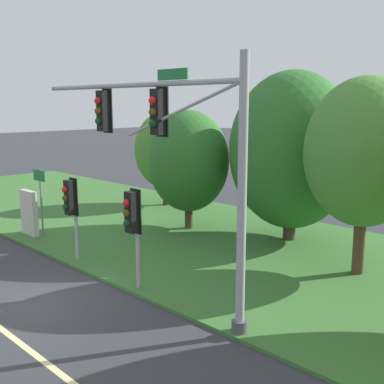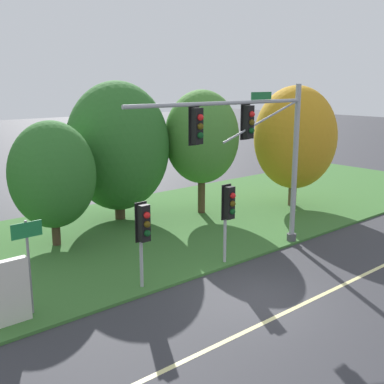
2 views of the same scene
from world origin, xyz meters
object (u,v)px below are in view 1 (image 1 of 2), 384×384
pedestrian_signal_near_kerb (133,218)px  route_sign_post (40,192)px  info_kiosk (29,213)px  tree_mid_verge (365,153)px  tree_behind_signpost (292,151)px  traffic_signal_mast (171,143)px  pedestrian_signal_further_along (71,202)px  tree_left_of_mast (189,161)px  tree_nearest_road (165,150)px

pedestrian_signal_near_kerb → route_sign_post: pedestrian_signal_near_kerb is taller
route_sign_post → info_kiosk: bearing=-163.4°
tree_mid_verge → info_kiosk: bearing=-155.9°
pedestrian_signal_near_kerb → tree_behind_signpost: size_ratio=0.45×
traffic_signal_mast → tree_behind_signpost: 7.95m
tree_behind_signpost → info_kiosk: (-8.17, -7.21, -2.71)m
pedestrian_signal_near_kerb → pedestrian_signal_further_along: bearing=177.3°
pedestrian_signal_near_kerb → info_kiosk: 8.09m
tree_mid_verge → info_kiosk: 13.54m
route_sign_post → info_kiosk: 1.20m
route_sign_post → tree_left_of_mast: size_ratio=0.55×
route_sign_post → info_kiosk: size_ratio=1.51×
pedestrian_signal_further_along → tree_behind_signpost: bearing=63.1°
tree_mid_verge → tree_left_of_mast: bearing=178.9°
tree_left_of_mast → tree_behind_signpost: tree_behind_signpost is taller
route_sign_post → tree_nearest_road: 8.16m
traffic_signal_mast → tree_nearest_road: (-10.07, 8.77, -1.45)m
tree_mid_verge → route_sign_post: bearing=-155.4°
tree_left_of_mast → tree_behind_signpost: (4.20, 1.66, 0.64)m
route_sign_post → info_kiosk: (-0.69, -0.21, -0.96)m
traffic_signal_mast → tree_mid_verge: (2.50, 5.98, -0.50)m
info_kiosk → tree_behind_signpost: bearing=41.4°
info_kiosk → tree_nearest_road: bearing=93.7°
pedestrian_signal_near_kerb → tree_left_of_mast: tree_left_of_mast is taller
pedestrian_signal_near_kerb → tree_behind_signpost: (0.21, 7.89, 1.45)m
tree_behind_signpost → info_kiosk: 11.23m
route_sign_post → tree_behind_signpost: 10.39m
tree_nearest_road → tree_mid_verge: (12.57, -2.80, 0.96)m
route_sign_post → traffic_signal_mast: bearing=-5.1°
route_sign_post → tree_mid_verge: tree_mid_verge is taller
tree_left_of_mast → tree_mid_verge: 8.13m
route_sign_post → tree_behind_signpost: (7.48, 7.00, 1.75)m
pedestrian_signal_further_along → tree_nearest_road: size_ratio=0.58×
pedestrian_signal_near_kerb → tree_left_of_mast: size_ratio=0.58×
traffic_signal_mast → pedestrian_signal_near_kerb: traffic_signal_mast is taller
pedestrian_signal_further_along → route_sign_post: bearing=168.7°
pedestrian_signal_further_along → tree_mid_verge: size_ratio=0.46×
traffic_signal_mast → route_sign_post: bearing=174.9°
route_sign_post → pedestrian_signal_further_along: bearing=-11.3°
traffic_signal_mast → route_sign_post: size_ratio=3.00×
pedestrian_signal_further_along → route_sign_post: 3.64m
tree_mid_verge → tree_behind_signpost: bearing=155.0°
traffic_signal_mast → tree_nearest_road: size_ratio=1.69×
route_sign_post → tree_behind_signpost: tree_behind_signpost is taller
tree_mid_verge → pedestrian_signal_near_kerb: bearing=-123.8°
route_sign_post → tree_left_of_mast: tree_left_of_mast is taller
pedestrian_signal_near_kerb → tree_nearest_road: size_ratio=0.60×
tree_nearest_road → info_kiosk: tree_nearest_road is taller
route_sign_post → tree_nearest_road: size_ratio=0.56×
tree_nearest_road → tree_left_of_mast: size_ratio=0.97×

